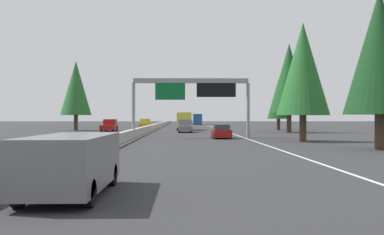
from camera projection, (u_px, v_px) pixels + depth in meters
The scene contains 17 objects.
ground_plane at pixel (148, 132), 61.74m from camera, with size 320.00×320.00×0.00m, color #2D2D30.
median_barrier at pixel (155, 126), 81.73m from camera, with size 180.00×0.56×0.90m, color #ADAAA3.
shoulder_stripe_right at pixel (222, 130), 71.97m from camera, with size 160.00×0.16×0.01m, color silver.
shoulder_stripe_median at pixel (154, 130), 71.74m from camera, with size 160.00×0.16×0.01m, color silver.
sign_gantry_overhead at pixel (193, 90), 46.27m from camera, with size 0.50×12.68×6.36m.
minivan_mid_center at pixel (72, 161), 12.20m from camera, with size 5.00×1.95×1.69m.
sedan_distant_b at pixel (221, 132), 44.63m from camera, with size 4.40×1.80×1.47m.
pickup_far_right at pixel (185, 126), 62.72m from camera, with size 5.60×2.00×1.86m.
bus_far_center at pixel (197, 119), 129.47m from camera, with size 11.50×2.55×3.10m.
box_truck_mid_right at pixel (184, 121), 73.42m from camera, with size 8.50×2.40×2.95m.
oncoming_near at pixel (145, 123), 90.08m from camera, with size 5.60×2.00×1.86m.
oncoming_far at pixel (110, 125), 67.91m from camera, with size 5.60×2.00×1.86m.
conifer_right_foreground at pixel (380, 52), 29.26m from camera, with size 4.79×4.79×10.88m.
conifer_right_near at pixel (303, 69), 39.11m from camera, with size 4.76×4.76×10.82m.
conifer_right_mid at pixel (289, 78), 61.58m from camera, with size 5.61×5.61×12.75m.
conifer_right_far at pixel (279, 99), 73.58m from camera, with size 3.83×3.83×8.70m.
conifer_left_mid at pixel (76, 88), 71.46m from camera, with size 5.07×5.07×11.53m.
Camera 1 is at (-1.85, -5.03, 2.21)m, focal length 40.41 mm.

